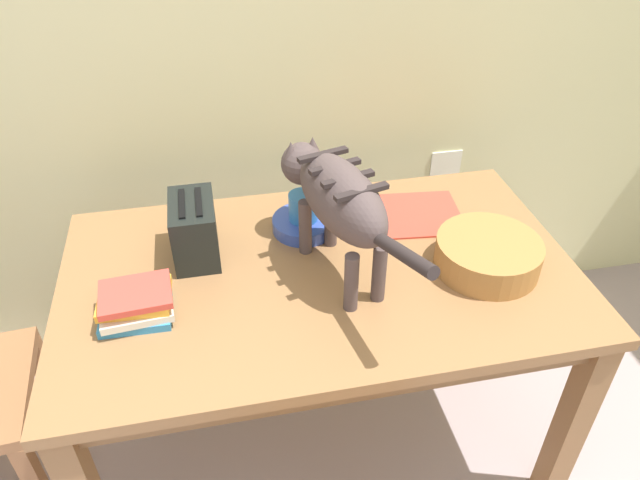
{
  "coord_description": "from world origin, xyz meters",
  "views": [
    {
      "loc": [
        -0.11,
        0.05,
        1.76
      ],
      "look_at": [
        0.14,
        1.27,
        0.83
      ],
      "focal_mm": 33.38,
      "sensor_mm": 36.0,
      "label": 1
    }
  ],
  "objects_px": {
    "book_stack": "(136,304)",
    "wicker_basket": "(488,254)",
    "dining_table": "(320,293)",
    "coffee_mug": "(304,207)",
    "saucer_bowl": "(303,224)",
    "toaster": "(194,229)",
    "cat": "(336,196)",
    "magazine": "(416,214)"
  },
  "relations": [
    {
      "from": "dining_table",
      "to": "book_stack",
      "type": "height_order",
      "value": "book_stack"
    },
    {
      "from": "saucer_bowl",
      "to": "toaster",
      "type": "bearing_deg",
      "value": -169.64
    },
    {
      "from": "dining_table",
      "to": "book_stack",
      "type": "distance_m",
      "value": 0.5
    },
    {
      "from": "dining_table",
      "to": "magazine",
      "type": "height_order",
      "value": "magazine"
    },
    {
      "from": "saucer_bowl",
      "to": "coffee_mug",
      "type": "xyz_separation_m",
      "value": [
        0.0,
        0.0,
        0.06
      ]
    },
    {
      "from": "coffee_mug",
      "to": "magazine",
      "type": "height_order",
      "value": "coffee_mug"
    },
    {
      "from": "cat",
      "to": "wicker_basket",
      "type": "bearing_deg",
      "value": -26.49
    },
    {
      "from": "dining_table",
      "to": "wicker_basket",
      "type": "distance_m",
      "value": 0.47
    },
    {
      "from": "cat",
      "to": "coffee_mug",
      "type": "xyz_separation_m",
      "value": [
        -0.05,
        0.19,
        -0.15
      ]
    },
    {
      "from": "dining_table",
      "to": "coffee_mug",
      "type": "height_order",
      "value": "coffee_mug"
    },
    {
      "from": "dining_table",
      "to": "saucer_bowl",
      "type": "height_order",
      "value": "saucer_bowl"
    },
    {
      "from": "dining_table",
      "to": "saucer_bowl",
      "type": "distance_m",
      "value": 0.22
    },
    {
      "from": "coffee_mug",
      "to": "saucer_bowl",
      "type": "bearing_deg",
      "value": 180.0
    },
    {
      "from": "wicker_basket",
      "to": "toaster",
      "type": "xyz_separation_m",
      "value": [
        -0.77,
        0.22,
        0.04
      ]
    },
    {
      "from": "dining_table",
      "to": "wicker_basket",
      "type": "bearing_deg",
      "value": -10.24
    },
    {
      "from": "coffee_mug",
      "to": "wicker_basket",
      "type": "height_order",
      "value": "coffee_mug"
    },
    {
      "from": "book_stack",
      "to": "toaster",
      "type": "bearing_deg",
      "value": 55.05
    },
    {
      "from": "book_stack",
      "to": "wicker_basket",
      "type": "distance_m",
      "value": 0.92
    },
    {
      "from": "cat",
      "to": "wicker_basket",
      "type": "distance_m",
      "value": 0.45
    },
    {
      "from": "magazine",
      "to": "coffee_mug",
      "type": "bearing_deg",
      "value": -173.2
    },
    {
      "from": "saucer_bowl",
      "to": "magazine",
      "type": "relative_size",
      "value": 0.69
    },
    {
      "from": "coffee_mug",
      "to": "book_stack",
      "type": "height_order",
      "value": "coffee_mug"
    },
    {
      "from": "cat",
      "to": "magazine",
      "type": "xyz_separation_m",
      "value": [
        0.3,
        0.2,
        -0.23
      ]
    },
    {
      "from": "saucer_bowl",
      "to": "dining_table",
      "type": "bearing_deg",
      "value": -86.84
    },
    {
      "from": "book_stack",
      "to": "toaster",
      "type": "distance_m",
      "value": 0.27
    },
    {
      "from": "book_stack",
      "to": "wicker_basket",
      "type": "bearing_deg",
      "value": 0.35
    },
    {
      "from": "coffee_mug",
      "to": "magazine",
      "type": "relative_size",
      "value": 0.47
    },
    {
      "from": "saucer_bowl",
      "to": "wicker_basket",
      "type": "distance_m",
      "value": 0.53
    },
    {
      "from": "coffee_mug",
      "to": "toaster",
      "type": "bearing_deg",
      "value": -169.75
    },
    {
      "from": "coffee_mug",
      "to": "toaster",
      "type": "distance_m",
      "value": 0.32
    },
    {
      "from": "wicker_basket",
      "to": "saucer_bowl",
      "type": "bearing_deg",
      "value": 149.13
    },
    {
      "from": "dining_table",
      "to": "cat",
      "type": "distance_m",
      "value": 0.32
    },
    {
      "from": "wicker_basket",
      "to": "toaster",
      "type": "relative_size",
      "value": 1.41
    },
    {
      "from": "saucer_bowl",
      "to": "book_stack",
      "type": "bearing_deg",
      "value": -149.19
    },
    {
      "from": "dining_table",
      "to": "toaster",
      "type": "distance_m",
      "value": 0.39
    },
    {
      "from": "wicker_basket",
      "to": "book_stack",
      "type": "bearing_deg",
      "value": -179.65
    },
    {
      "from": "cat",
      "to": "wicker_basket",
      "type": "height_order",
      "value": "cat"
    },
    {
      "from": "dining_table",
      "to": "toaster",
      "type": "height_order",
      "value": "toaster"
    },
    {
      "from": "saucer_bowl",
      "to": "wicker_basket",
      "type": "xyz_separation_m",
      "value": [
        0.46,
        -0.27,
        0.03
      ]
    },
    {
      "from": "cat",
      "to": "book_stack",
      "type": "distance_m",
      "value": 0.56
    },
    {
      "from": "cat",
      "to": "magazine",
      "type": "distance_m",
      "value": 0.43
    },
    {
      "from": "dining_table",
      "to": "book_stack",
      "type": "bearing_deg",
      "value": -169.77
    }
  ]
}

